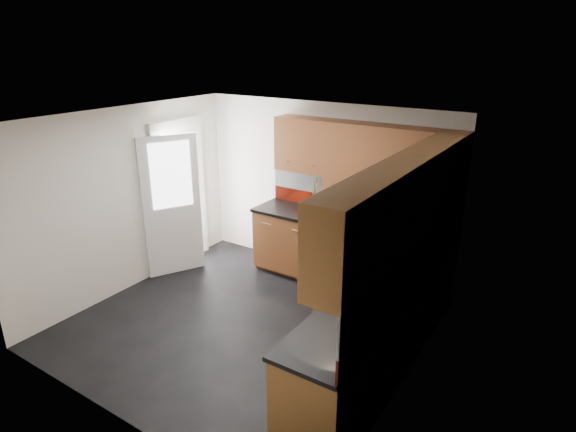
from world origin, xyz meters
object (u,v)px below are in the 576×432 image
Objects in this scene: gas_hob at (341,219)px; utensil_pot at (314,203)px; food_processor at (417,239)px; toaster at (385,218)px.

utensil_pot is at bearing 158.68° from gas_hob.
food_processor is (1.65, -0.59, 0.05)m from utensil_pot.
utensil_pot reaches higher than gas_hob.
food_processor is (1.14, -0.39, 0.13)m from gas_hob.
food_processor reaches higher than toaster.
gas_hob is 1.86× the size of food_processor.
gas_hob is at bearing 161.15° from food_processor.
utensil_pot reaches higher than toaster.
food_processor reaches higher than gas_hob.
utensil_pot is (-0.52, 0.20, 0.08)m from gas_hob.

